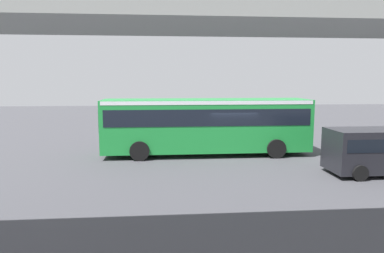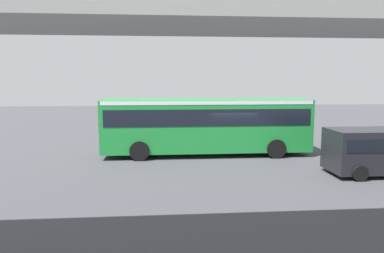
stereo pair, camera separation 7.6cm
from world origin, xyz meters
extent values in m
plane|color=#424247|center=(0.00, 0.00, 0.00)|extent=(80.00, 80.00, 0.00)
cube|color=#1E8C38|center=(1.35, -0.29, 1.72)|extent=(11.50, 2.55, 2.86)
cube|color=black|center=(1.35, -0.29, 2.23)|extent=(11.04, 2.59, 0.90)
cube|color=white|center=(1.35, -0.29, 3.03)|extent=(11.27, 2.58, 0.20)
cube|color=black|center=(7.12, -0.29, 2.06)|extent=(0.04, 2.24, 1.20)
cylinder|color=black|center=(5.03, 0.99, 0.52)|extent=(1.04, 0.30, 1.04)
cylinder|color=black|center=(5.03, -1.56, 0.52)|extent=(1.04, 0.30, 1.04)
cylinder|color=black|center=(-2.33, 0.99, 0.52)|extent=(1.04, 0.30, 1.04)
cylinder|color=black|center=(-2.33, -1.56, 0.52)|extent=(1.04, 0.30, 1.04)
cube|color=black|center=(-6.00, 4.55, 1.12)|extent=(4.80, 1.95, 1.86)
cube|color=black|center=(-6.00, 4.55, 1.48)|extent=(4.42, 1.98, 0.56)
cylinder|color=black|center=(-4.42, 5.53, 0.34)|extent=(0.68, 0.22, 0.68)
cylinder|color=black|center=(-4.42, 3.58, 0.34)|extent=(0.68, 0.22, 0.68)
cube|color=silver|center=(-4.00, -2.70, 0.00)|extent=(2.00, 0.20, 0.01)
cube|color=silver|center=(0.00, -2.70, 0.00)|extent=(2.00, 0.20, 0.01)
cube|color=silver|center=(4.00, -2.70, 0.00)|extent=(2.00, 0.20, 0.01)
cube|color=gray|center=(0.00, 12.07, 5.45)|extent=(25.52, 2.60, 0.50)
camera|label=1|loc=(3.81, 18.96, 4.19)|focal=32.34mm
camera|label=2|loc=(3.73, 18.97, 4.19)|focal=32.34mm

